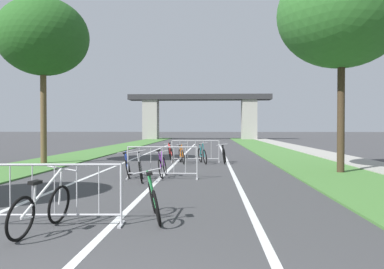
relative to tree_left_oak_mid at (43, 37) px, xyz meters
name	(u,v)px	position (x,y,z in m)	size (l,w,h in m)	color
grass_verge_left	(108,150)	(-0.04, 11.15, -5.72)	(3.06, 63.50, 0.05)	#477A38
grass_verge_right	(271,150)	(11.93, 11.15, -5.72)	(3.06, 63.50, 0.05)	#477A38
sidewalk_path_right	(306,150)	(14.47, 11.15, -5.71)	(2.02, 63.50, 0.08)	#9E9B93
lane_stripe_center	(180,158)	(5.95, 3.54, -5.74)	(0.14, 36.74, 0.01)	silver
lane_stripe_right_lane	(226,158)	(8.40, 3.54, -5.74)	(0.14, 36.74, 0.01)	silver
lane_stripe_left_lane	(135,158)	(3.50, 3.54, -5.74)	(0.14, 36.74, 0.01)	silver
overpass_bridge	(200,110)	(5.95, 37.65, -1.56)	(20.09, 2.92, 6.34)	#2D2D30
tree_left_oak_mid	(43,37)	(0.00, 0.00, 0.00)	(4.10, 4.10, 7.51)	brown
tree_right_pine_near	(342,14)	(12.28, -3.02, -0.01)	(4.57, 4.57, 7.69)	#3D2D1E
crowd_barrier_nearest	(55,195)	(4.98, -10.80, -5.23)	(2.32, 0.58, 1.05)	#ADADB2
crowd_barrier_second	(162,163)	(6.05, -4.82, -5.23)	(2.30, 0.44, 1.05)	#ADADB2
crowd_barrier_third	(195,152)	(6.87, 1.15, -5.23)	(2.31, 0.47, 1.05)	#ADADB2
bicycle_white_0	(42,209)	(4.94, -11.20, -5.38)	(0.61, 1.72, 1.01)	black
bicycle_black_1	(224,155)	(8.21, 0.75, -5.38)	(0.51, 1.65, 0.94)	black
bicycle_purple_2	(162,166)	(5.97, -4.26, -5.38)	(0.44, 1.63, 0.93)	black
bicycle_silver_3	(140,169)	(5.43, -5.34, -5.37)	(0.50, 1.69, 1.00)	black
bicycle_red_4	(171,154)	(5.64, 1.63, -5.37)	(0.65, 1.73, 0.94)	black
bicycle_orange_5	(181,155)	(6.24, 0.66, -5.38)	(0.51, 1.60, 0.94)	black
bicycle_blue_6	(128,166)	(4.81, -4.35, -5.39)	(0.66, 1.57, 0.89)	black
bicycle_teal_7	(202,155)	(7.20, 0.67, -5.37)	(0.54, 1.69, 1.00)	black
bicycle_green_8	(154,200)	(6.59, -10.30, -5.40)	(0.73, 1.64, 0.90)	black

